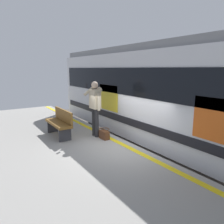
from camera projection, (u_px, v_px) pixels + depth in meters
The scene contains 9 objects.
ground_plane at pixel (130, 176), 6.76m from camera, with size 23.73×23.73×0.00m, color #4C4742.
platform at pixel (50, 183), 5.28m from camera, with size 15.82×5.07×1.11m, color gray.
safety_line at pixel (123, 145), 6.37m from camera, with size 15.51×0.16×0.01m, color yellow.
track_rail_near at pixel (156, 165), 7.35m from camera, with size 20.57×0.08×0.16m, color slate.
track_rail_far at pixel (183, 156), 8.13m from camera, with size 20.57×0.08×0.16m, color slate.
train_carriage at pixel (182, 94), 7.00m from camera, with size 12.49×2.96×3.97m.
passenger at pixel (95, 104), 6.98m from camera, with size 0.57×0.55×1.83m.
handbag at pixel (104, 134), 6.88m from camera, with size 0.37×0.34×0.33m.
bench at pixel (60, 122), 7.11m from camera, with size 1.46×0.44×0.90m.
Camera 1 is at (-4.87, 3.89, 3.36)m, focal length 34.11 mm.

